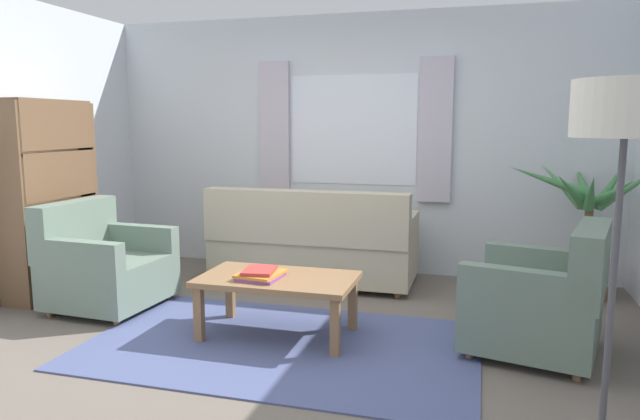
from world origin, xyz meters
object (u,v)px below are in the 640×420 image
object	(u,v)px
book_stack_on_table	(260,274)
standing_lamp	(625,132)
couch	(312,246)
coffee_table	(278,284)
potted_plant	(586,233)
armchair_left	(103,265)
armchair_right	(543,301)
bookshelf	(55,208)

from	to	relation	value
book_stack_on_table	standing_lamp	world-z (taller)	standing_lamp
couch	coffee_table	size ratio (longest dim) A/B	1.73
coffee_table	potted_plant	bearing A→B (deg)	35.30
couch	book_stack_on_table	bearing A→B (deg)	92.13
couch	book_stack_on_table	xyz separation A→B (m)	(0.05, -1.47, 0.10)
couch	armchair_left	bearing A→B (deg)	38.54
book_stack_on_table	potted_plant	xyz separation A→B (m)	(2.36, 1.67, 0.11)
couch	armchair_left	size ratio (longest dim) A/B	2.15
armchair_left	standing_lamp	world-z (taller)	standing_lamp
armchair_right	armchair_left	bearing A→B (deg)	-77.15
armchair_right	book_stack_on_table	xyz separation A→B (m)	(-1.89, -0.27, 0.12)
couch	bookshelf	xyz separation A→B (m)	(-2.11, -0.92, 0.41)
couch	bookshelf	distance (m)	2.33
armchair_left	coffee_table	size ratio (longest dim) A/B	0.80
bookshelf	couch	bearing A→B (deg)	113.51
armchair_left	bookshelf	bearing A→B (deg)	72.47
couch	book_stack_on_table	world-z (taller)	couch
potted_plant	bookshelf	world-z (taller)	bookshelf
bookshelf	coffee_table	bearing A→B (deg)	78.10
armchair_left	armchair_right	world-z (taller)	same
potted_plant	couch	bearing A→B (deg)	-175.19
coffee_table	standing_lamp	distance (m)	2.47
standing_lamp	book_stack_on_table	bearing A→B (deg)	154.01
book_stack_on_table	potted_plant	distance (m)	2.89
standing_lamp	armchair_right	bearing A→B (deg)	96.44
armchair_left	book_stack_on_table	bearing A→B (deg)	-98.17
coffee_table	couch	bearing A→B (deg)	96.39
book_stack_on_table	potted_plant	bearing A→B (deg)	35.37
bookshelf	potted_plant	bearing A→B (deg)	103.92
potted_plant	bookshelf	size ratio (longest dim) A/B	0.73
armchair_right	potted_plant	bearing A→B (deg)	175.37
armchair_right	standing_lamp	size ratio (longest dim) A/B	0.59
coffee_table	standing_lamp	world-z (taller)	standing_lamp
book_stack_on_table	bookshelf	xyz separation A→B (m)	(-2.16, 0.55, 0.30)
armchair_right	book_stack_on_table	distance (m)	1.92
armchair_left	potted_plant	size ratio (longest dim) A/B	0.71
couch	armchair_right	world-z (taller)	couch
book_stack_on_table	potted_plant	world-z (taller)	potted_plant
armchair_right	book_stack_on_table	size ratio (longest dim) A/B	2.94
armchair_left	standing_lamp	xyz separation A→B (m)	(3.55, -1.30, 1.13)
coffee_table	book_stack_on_table	distance (m)	0.15
bookshelf	standing_lamp	world-z (taller)	bookshelf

